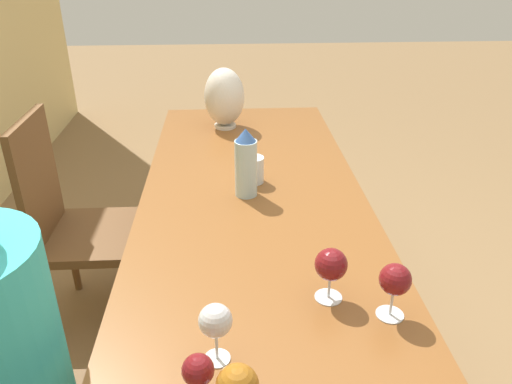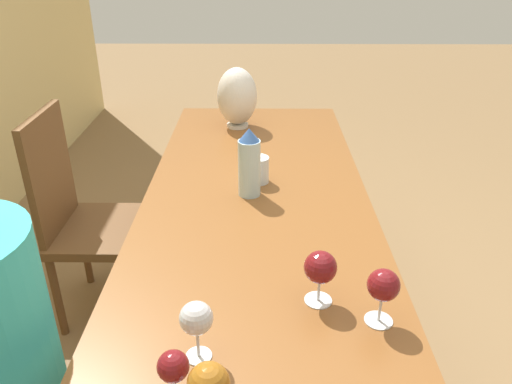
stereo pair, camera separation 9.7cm
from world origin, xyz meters
name	(u,v)px [view 1 (the left image)]	position (x,y,z in m)	size (l,w,h in m)	color
ground_plane	(255,369)	(0.00, 0.00, 0.00)	(14.00, 14.00, 0.00)	olive
dining_table	(255,229)	(0.00, 0.00, 0.68)	(2.24, 0.81, 0.76)	brown
water_bottle	(246,163)	(0.11, 0.03, 0.89)	(0.08, 0.08, 0.25)	#ADCCD6
water_tumbler	(253,170)	(0.21, -0.01, 0.81)	(0.08, 0.08, 0.10)	silver
vase	(224,97)	(0.83, 0.10, 0.91)	(0.19, 0.19, 0.29)	silver
wine_glass_0	(215,322)	(-0.68, 0.12, 0.87)	(0.07, 0.07, 0.15)	silver
wine_glass_1	(395,281)	(-0.56, -0.30, 0.87)	(0.08, 0.08, 0.15)	silver
wine_glass_2	(198,372)	(-0.80, 0.16, 0.85)	(0.07, 0.07, 0.12)	silver
wine_glass_3	(331,265)	(-0.49, -0.16, 0.87)	(0.08, 0.08, 0.15)	silver
chair_far	(75,221)	(0.39, 0.76, 0.51)	(0.44, 0.44, 0.97)	brown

